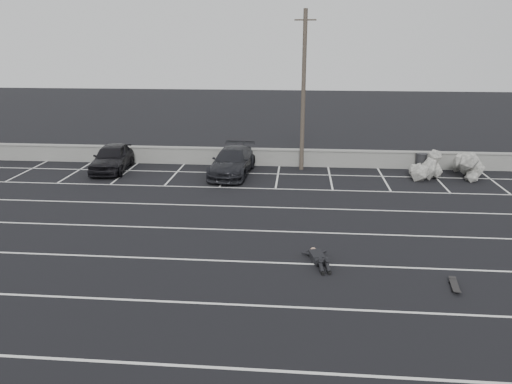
# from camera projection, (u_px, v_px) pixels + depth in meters

# --- Properties ---
(ground) EXTENTS (120.00, 120.00, 0.00)m
(ground) POSITION_uv_depth(u_px,v_px,m) (235.00, 261.00, 17.83)
(ground) COLOR black
(ground) RESTS_ON ground
(seawall) EXTENTS (50.00, 0.45, 1.06)m
(seawall) POSITION_uv_depth(u_px,v_px,m) (264.00, 157.00, 30.98)
(seawall) COLOR gray
(seawall) RESTS_ON ground
(stall_lines) EXTENTS (36.00, 20.05, 0.01)m
(stall_lines) POSITION_uv_depth(u_px,v_px,m) (246.00, 218.00, 22.03)
(stall_lines) COLOR silver
(stall_lines) RESTS_ON ground
(car_left) EXTENTS (2.26, 4.79, 1.58)m
(car_left) POSITION_uv_depth(u_px,v_px,m) (112.00, 157.00, 29.74)
(car_left) COLOR black
(car_left) RESTS_ON ground
(car_right) EXTENTS (2.49, 5.36, 1.52)m
(car_right) POSITION_uv_depth(u_px,v_px,m) (232.00, 162.00, 28.89)
(car_right) COLOR black
(car_right) RESTS_ON ground
(utility_pole) EXTENTS (1.22, 0.24, 9.18)m
(utility_pole) POSITION_uv_depth(u_px,v_px,m) (303.00, 92.00, 28.80)
(utility_pole) COLOR #4C4238
(utility_pole) RESTS_ON ground
(trash_bin) EXTENTS (0.71, 0.71, 1.04)m
(trash_bin) POSITION_uv_depth(u_px,v_px,m) (421.00, 162.00, 29.82)
(trash_bin) COLOR #262628
(trash_bin) RESTS_ON ground
(riprap_pile) EXTENTS (4.54, 2.95, 1.01)m
(riprap_pile) POSITION_uv_depth(u_px,v_px,m) (444.00, 170.00, 28.33)
(riprap_pile) COLOR #ADABA2
(riprap_pile) RESTS_ON ground
(person) EXTENTS (2.04, 2.85, 0.49)m
(person) POSITION_uv_depth(u_px,v_px,m) (317.00, 253.00, 17.91)
(person) COLOR black
(person) RESTS_ON ground
(skateboard) EXTENTS (0.34, 0.92, 0.11)m
(skateboard) POSITION_uv_depth(u_px,v_px,m) (455.00, 285.00, 15.92)
(skateboard) COLOR black
(skateboard) RESTS_ON ground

